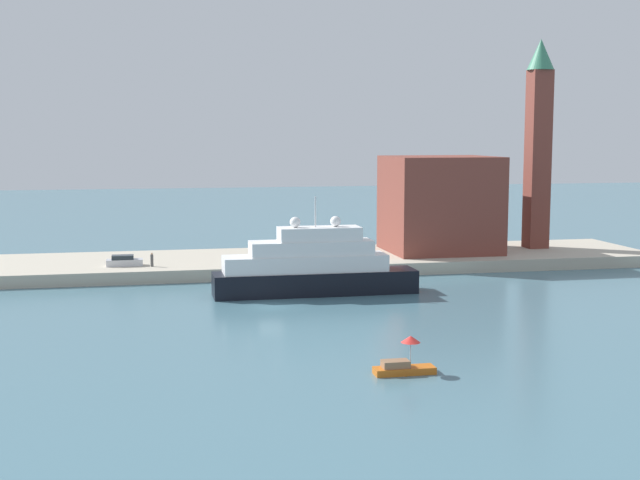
{
  "coord_description": "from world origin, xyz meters",
  "views": [
    {
      "loc": [
        -12.53,
        -85.44,
        17.43
      ],
      "look_at": [
        6.33,
        6.0,
        5.99
      ],
      "focal_mm": 48.4,
      "sensor_mm": 36.0,
      "label": 1
    }
  ],
  "objects_px": {
    "parked_car": "(124,261)",
    "large_yacht": "(313,268)",
    "person_figure": "(152,260)",
    "bell_tower": "(538,137)",
    "mooring_bollard": "(281,263)",
    "small_motorboat": "(404,363)",
    "harbor_building": "(440,204)"
  },
  "relations": [
    {
      "from": "harbor_building",
      "to": "parked_car",
      "type": "xyz_separation_m",
      "value": [
        -42.12,
        -4.94,
        -5.91
      ]
    },
    {
      "from": "large_yacht",
      "to": "parked_car",
      "type": "relative_size",
      "value": 5.16
    },
    {
      "from": "harbor_building",
      "to": "parked_car",
      "type": "height_order",
      "value": "harbor_building"
    },
    {
      "from": "large_yacht",
      "to": "person_figure",
      "type": "xyz_separation_m",
      "value": [
        -17.14,
        13.78,
        -0.63
      ]
    },
    {
      "from": "bell_tower",
      "to": "mooring_bollard",
      "type": "distance_m",
      "value": 42.16
    },
    {
      "from": "large_yacht",
      "to": "mooring_bollard",
      "type": "relative_size",
      "value": 29.62
    },
    {
      "from": "large_yacht",
      "to": "bell_tower",
      "type": "distance_m",
      "value": 44.12
    },
    {
      "from": "large_yacht",
      "to": "person_figure",
      "type": "height_order",
      "value": "large_yacht"
    },
    {
      "from": "mooring_bollard",
      "to": "large_yacht",
      "type": "bearing_deg",
      "value": -80.64
    },
    {
      "from": "small_motorboat",
      "to": "person_figure",
      "type": "xyz_separation_m",
      "value": [
        -17.52,
        46.31,
        1.52
      ]
    },
    {
      "from": "small_motorboat",
      "to": "person_figure",
      "type": "height_order",
      "value": "person_figure"
    },
    {
      "from": "parked_car",
      "to": "person_figure",
      "type": "relative_size",
      "value": 2.55
    },
    {
      "from": "small_motorboat",
      "to": "bell_tower",
      "type": "height_order",
      "value": "bell_tower"
    },
    {
      "from": "parked_car",
      "to": "mooring_bollard",
      "type": "height_order",
      "value": "parked_car"
    },
    {
      "from": "bell_tower",
      "to": "mooring_bollard",
      "type": "bearing_deg",
      "value": -165.2
    },
    {
      "from": "small_motorboat",
      "to": "mooring_bollard",
      "type": "relative_size",
      "value": 5.97
    },
    {
      "from": "person_figure",
      "to": "large_yacht",
      "type": "bearing_deg",
      "value": -38.79
    },
    {
      "from": "small_motorboat",
      "to": "mooring_bollard",
      "type": "height_order",
      "value": "small_motorboat"
    },
    {
      "from": "harbor_building",
      "to": "parked_car",
      "type": "bearing_deg",
      "value": -173.31
    },
    {
      "from": "bell_tower",
      "to": "parked_car",
      "type": "distance_m",
      "value": 58.94
    },
    {
      "from": "mooring_bollard",
      "to": "small_motorboat",
      "type": "bearing_deg",
      "value": -87.16
    },
    {
      "from": "person_figure",
      "to": "mooring_bollard",
      "type": "relative_size",
      "value": 2.25
    },
    {
      "from": "parked_car",
      "to": "large_yacht",
      "type": "bearing_deg",
      "value": -36.3
    },
    {
      "from": "small_motorboat",
      "to": "mooring_bollard",
      "type": "xyz_separation_m",
      "value": [
        -2.14,
        43.28,
        1.11
      ]
    },
    {
      "from": "large_yacht",
      "to": "person_figure",
      "type": "relative_size",
      "value": 13.16
    },
    {
      "from": "harbor_building",
      "to": "mooring_bollard",
      "type": "height_order",
      "value": "harbor_building"
    },
    {
      "from": "small_motorboat",
      "to": "parked_car",
      "type": "xyz_separation_m",
      "value": [
        -20.83,
        47.57,
        1.31
      ]
    },
    {
      "from": "person_figure",
      "to": "small_motorboat",
      "type": "bearing_deg",
      "value": -69.28
    },
    {
      "from": "small_motorboat",
      "to": "parked_car",
      "type": "distance_m",
      "value": 51.94
    },
    {
      "from": "person_figure",
      "to": "mooring_bollard",
      "type": "xyz_separation_m",
      "value": [
        15.37,
        -3.03,
        -0.41
      ]
    },
    {
      "from": "large_yacht",
      "to": "harbor_building",
      "type": "xyz_separation_m",
      "value": [
        21.67,
        19.97,
        5.07
      ]
    },
    {
      "from": "mooring_bollard",
      "to": "person_figure",
      "type": "bearing_deg",
      "value": 168.83
    }
  ]
}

